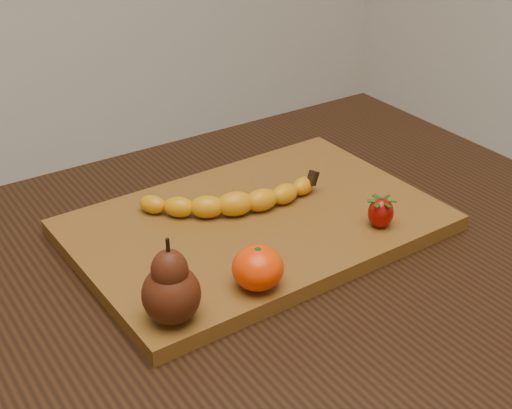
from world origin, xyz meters
TOP-DOWN VIEW (x-y plane):
  - table at (0.00, 0.00)m, footprint 1.00×0.70m
  - cutting_board at (0.06, 0.04)m, footprint 0.46×0.31m
  - banana at (0.04, 0.07)m, footprint 0.21×0.11m
  - pear at (-0.13, -0.08)m, footprint 0.08×0.08m
  - mandarin at (-0.02, -0.08)m, footprint 0.07×0.07m
  - strawberry at (0.17, -0.05)m, footprint 0.04×0.04m

SIDE VIEW (x-z plane):
  - table at x=0.00m, z-range 0.28..1.04m
  - cutting_board at x=0.06m, z-range 0.76..0.78m
  - banana at x=0.04m, z-range 0.78..0.81m
  - strawberry at x=0.17m, z-range 0.78..0.82m
  - mandarin at x=-0.02m, z-range 0.78..0.83m
  - pear at x=-0.13m, z-range 0.78..0.87m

